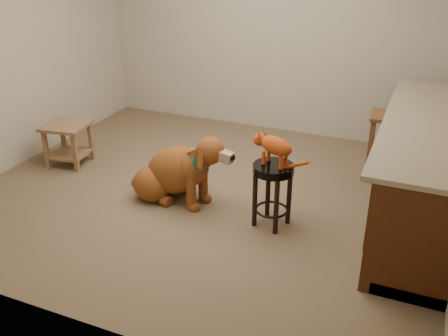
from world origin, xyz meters
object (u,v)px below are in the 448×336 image
at_px(wood_stool, 386,146).
at_px(golden_retriever, 176,172).
at_px(padded_stool, 273,183).
at_px(side_table, 68,138).
at_px(tabby_kitten, 273,146).

relative_size(wood_stool, golden_retriever, 0.58).
relative_size(padded_stool, side_table, 1.12).
bearing_deg(tabby_kitten, wood_stool, 72.44).
bearing_deg(side_table, tabby_kitten, -8.01).
bearing_deg(tabby_kitten, golden_retriever, -171.62).
relative_size(side_table, golden_retriever, 0.43).
bearing_deg(padded_stool, wood_stool, 59.27).
height_order(wood_stool, golden_retriever, golden_retriever).
height_order(padded_stool, wood_stool, wood_stool).
xyz_separation_m(padded_stool, tabby_kitten, (-0.01, 0.00, 0.34)).
distance_m(golden_retriever, tabby_kitten, 1.09).
xyz_separation_m(side_table, golden_retriever, (1.49, -0.26, -0.02)).
bearing_deg(golden_retriever, wood_stool, 43.58).
height_order(wood_stool, tabby_kitten, tabby_kitten).
xyz_separation_m(padded_stool, golden_retriever, (-1.00, 0.09, -0.12)).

